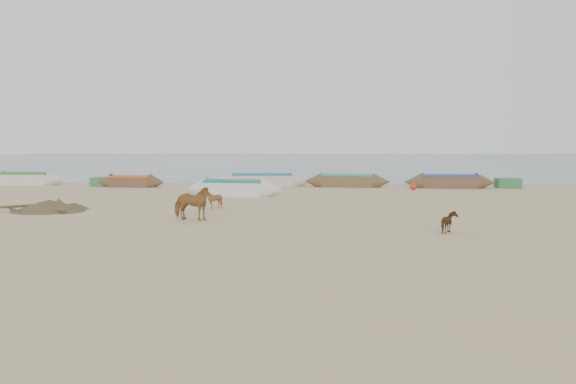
% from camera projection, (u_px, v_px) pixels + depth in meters
% --- Properties ---
extents(ground, '(140.00, 140.00, 0.00)m').
position_uv_depth(ground, '(281.00, 231.00, 19.10)').
color(ground, tan).
rests_on(ground, ground).
extents(sea, '(160.00, 160.00, 0.00)m').
position_uv_depth(sea, '(315.00, 160.00, 100.63)').
color(sea, slate).
rests_on(sea, ground).
extents(cow_adult, '(1.71, 1.03, 1.35)m').
position_uv_depth(cow_adult, '(191.00, 203.00, 21.74)').
color(cow_adult, '#936130').
rests_on(cow_adult, ground).
extents(calf_front, '(0.79, 0.71, 0.86)m').
position_uv_depth(calf_front, '(213.00, 199.00, 25.64)').
color(calf_front, brown).
rests_on(calf_front, ground).
extents(calf_right, '(0.69, 0.78, 0.72)m').
position_uv_depth(calf_right, '(450.00, 222.00, 18.72)').
color(calf_right, '#54341B').
rests_on(calf_right, ground).
extents(near_canoe, '(5.73, 2.00, 0.91)m').
position_uv_depth(near_canoe, '(234.00, 188.00, 31.98)').
color(near_canoe, silver).
rests_on(near_canoe, ground).
extents(debris_pile, '(3.55, 3.55, 0.49)m').
position_uv_depth(debris_pile, '(49.00, 205.00, 24.98)').
color(debris_pile, brown).
rests_on(debris_pile, ground).
extents(waterline_canoes, '(54.00, 4.02, 0.91)m').
position_uv_depth(waterline_canoes, '(268.00, 180.00, 39.04)').
color(waterline_canoes, brown).
rests_on(waterline_canoes, ground).
extents(beach_clutter, '(45.45, 4.51, 0.64)m').
position_uv_depth(beach_clutter, '(367.00, 182.00, 38.81)').
color(beach_clutter, '#327139').
rests_on(beach_clutter, ground).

